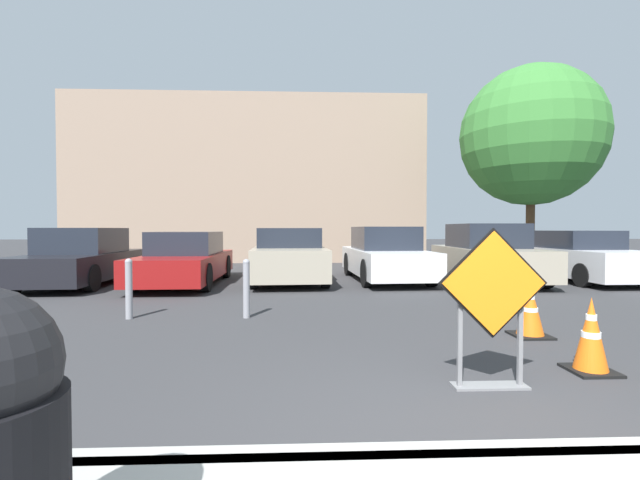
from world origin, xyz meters
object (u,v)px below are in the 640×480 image
object	(u,v)px
bollard_second	(129,287)
parked_car_third	(289,257)
parked_car_second	(186,260)
traffic_cone_third	(497,292)
parked_car_sixth	(577,257)
parked_car_fifth	(487,255)
bollard_nearest	(246,287)
parked_car_nearest	(82,259)
traffic_cone_nearest	(591,336)
traffic_cone_second	(530,310)
road_closed_sign	(492,299)
parked_car_fourth	(385,256)

from	to	relation	value
bollard_second	parked_car_third	bearing A→B (deg)	62.65
parked_car_second	traffic_cone_third	bearing A→B (deg)	145.40
parked_car_second	parked_car_sixth	xyz separation A→B (m)	(10.90, 0.34, 0.01)
parked_car_third	parked_car_second	bearing A→B (deg)	3.76
parked_car_fifth	bollard_nearest	size ratio (longest dim) A/B	4.37
traffic_cone_third	parked_car_nearest	bearing A→B (deg)	154.78
parked_car_sixth	parked_car_second	bearing A→B (deg)	0.10
traffic_cone_nearest	parked_car_nearest	distance (m)	11.41
traffic_cone_second	traffic_cone_nearest	bearing A→B (deg)	-96.02
road_closed_sign	traffic_cone_third	world-z (taller)	road_closed_sign
bollard_second	parked_car_second	bearing A→B (deg)	93.58
traffic_cone_third	parked_car_fifth	world-z (taller)	parked_car_fifth
parked_car_third	parked_car_sixth	distance (m)	8.18
road_closed_sign	parked_car_second	world-z (taller)	road_closed_sign
traffic_cone_third	parked_car_sixth	world-z (taller)	parked_car_sixth
bollard_nearest	bollard_second	xyz separation A→B (m)	(-1.90, 0.00, 0.01)
traffic_cone_third	parked_car_fifth	size ratio (longest dim) A/B	0.18
road_closed_sign	parked_car_third	size ratio (longest dim) A/B	0.35
traffic_cone_nearest	parked_car_third	bearing A→B (deg)	113.70
road_closed_sign	traffic_cone_nearest	size ratio (longest dim) A/B	1.92
traffic_cone_second	parked_car_second	world-z (taller)	parked_car_second
parked_car_third	bollard_nearest	bearing A→B (deg)	80.57
parked_car_nearest	parked_car_fifth	distance (m)	10.90
traffic_cone_third	parked_car_second	size ratio (longest dim) A/B	0.17
parked_car_fourth	parked_car_nearest	bearing A→B (deg)	0.75
parked_car_nearest	parked_car_fifth	bearing A→B (deg)	177.49
traffic_cone_nearest	parked_car_fourth	world-z (taller)	parked_car_fourth
bollard_nearest	traffic_cone_nearest	bearing A→B (deg)	-36.11
road_closed_sign	parked_car_nearest	xyz separation A→B (m)	(-7.55, 7.70, -0.15)
road_closed_sign	parked_car_third	xyz separation A→B (m)	(-2.10, 7.96, -0.13)
road_closed_sign	traffic_cone_third	xyz separation A→B (m)	(1.62, 3.38, -0.44)
parked_car_nearest	parked_car_third	distance (m)	5.46
parked_car_nearest	parked_car_sixth	distance (m)	13.63
road_closed_sign	parked_car_fifth	world-z (taller)	parked_car_fifth
traffic_cone_nearest	parked_car_fifth	distance (m)	7.63
parked_car_second	parked_car_fourth	size ratio (longest dim) A/B	1.02
traffic_cone_third	parked_car_nearest	xyz separation A→B (m)	(-9.17, 4.32, 0.30)
road_closed_sign	parked_car_fifth	distance (m)	8.42
traffic_cone_nearest	traffic_cone_second	bearing A→B (deg)	83.98
traffic_cone_third	bollard_nearest	distance (m)	4.28
bollard_nearest	parked_car_fifth	bearing A→B (deg)	36.85
road_closed_sign	traffic_cone_nearest	xyz separation A→B (m)	(1.21, 0.41, -0.45)
parked_car_sixth	bollard_nearest	world-z (taller)	parked_car_sixth
traffic_cone_nearest	traffic_cone_second	xyz separation A→B (m)	(0.15, 1.44, -0.02)
parked_car_fourth	bollard_second	distance (m)	7.21
road_closed_sign	parked_car_nearest	world-z (taller)	parked_car_nearest
parked_car_second	bollard_second	world-z (taller)	parked_car_second
road_closed_sign	bollard_nearest	distance (m)	4.19
traffic_cone_third	bollard_second	world-z (taller)	bollard_second
traffic_cone_second	bollard_second	bearing A→B (deg)	166.88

